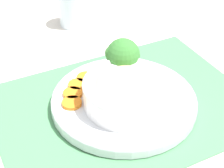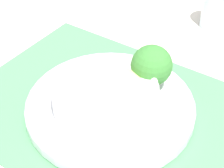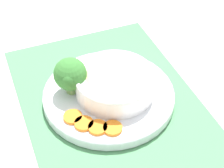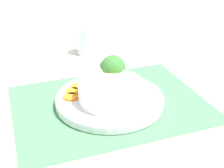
# 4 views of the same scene
# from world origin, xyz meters

# --- Properties ---
(ground_plane) EXTENTS (4.00, 4.00, 0.00)m
(ground_plane) POSITION_xyz_m (0.00, 0.00, 0.00)
(ground_plane) COLOR beige
(placemat) EXTENTS (0.49, 0.37, 0.00)m
(placemat) POSITION_xyz_m (0.00, 0.00, 0.00)
(placemat) COLOR #4C8C59
(placemat) RESTS_ON ground_plane
(plate) EXTENTS (0.28, 0.28, 0.02)m
(plate) POSITION_xyz_m (0.00, 0.00, 0.02)
(plate) COLOR silver
(plate) RESTS_ON placemat
(bowl) EXTENTS (0.17, 0.17, 0.06)m
(bowl) POSITION_xyz_m (0.00, -0.01, 0.05)
(bowl) COLOR white
(bowl) RESTS_ON plate
(broccoli_floret) EXTENTS (0.07, 0.07, 0.08)m
(broccoli_floret) POSITION_xyz_m (0.03, 0.07, 0.07)
(broccoli_floret) COLOR #759E51
(broccoli_floret) RESTS_ON plate
(carrot_slice_near) EXTENTS (0.04, 0.04, 0.01)m
(carrot_slice_near) POSITION_xyz_m (-0.04, 0.09, 0.02)
(carrot_slice_near) COLOR orange
(carrot_slice_near) RESTS_ON plate
(carrot_slice_middle) EXTENTS (0.04, 0.04, 0.01)m
(carrot_slice_middle) POSITION_xyz_m (-0.06, 0.08, 0.02)
(carrot_slice_middle) COLOR orange
(carrot_slice_middle) RESTS_ON plate
(carrot_slice_far) EXTENTS (0.04, 0.04, 0.01)m
(carrot_slice_far) POSITION_xyz_m (-0.08, 0.05, 0.02)
(carrot_slice_far) COLOR orange
(carrot_slice_far) RESTS_ON plate
(carrot_slice_extra) EXTENTS (0.04, 0.04, 0.01)m
(carrot_slice_extra) POSITION_xyz_m (-0.10, 0.03, 0.02)
(carrot_slice_extra) COLOR orange
(carrot_slice_extra) RESTS_ON plate
(water_glass) EXTENTS (0.07, 0.07, 0.09)m
(water_glass) POSITION_xyz_m (0.04, 0.36, 0.04)
(water_glass) COLOR silver
(water_glass) RESTS_ON ground_plane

